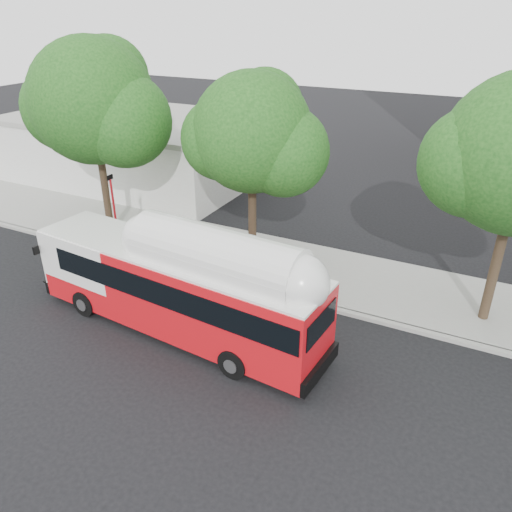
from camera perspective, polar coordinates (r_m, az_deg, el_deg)
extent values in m
plane|color=black|center=(18.46, -6.16, -9.35)|extent=(120.00, 120.00, 0.00)
cube|color=gray|center=(23.28, 2.35, -0.75)|extent=(60.00, 5.00, 0.15)
cube|color=gray|center=(21.23, -0.57, -3.66)|extent=(60.00, 0.30, 0.15)
cube|color=maroon|center=(22.58, -7.37, -1.89)|extent=(10.00, 0.32, 0.16)
cylinder|color=#2D2116|center=(26.11, -16.98, 8.27)|extent=(0.36, 0.36, 6.08)
sphere|color=#154413|center=(25.23, -18.17, 16.45)|extent=(5.80, 5.80, 5.80)
sphere|color=#154413|center=(24.45, -14.78, 14.75)|extent=(4.35, 4.35, 4.35)
cylinder|color=#2D2116|center=(22.16, -0.43, 5.32)|extent=(0.36, 0.36, 5.44)
sphere|color=#154413|center=(21.15, -0.46, 13.92)|extent=(5.00, 5.00, 5.00)
sphere|color=#154413|center=(20.92, 3.23, 11.82)|extent=(3.75, 3.75, 3.75)
cylinder|color=#2D2116|center=(19.85, 25.97, 0.28)|extent=(0.36, 0.36, 5.76)
cube|color=silver|center=(35.68, -13.61, 11.76)|extent=(16.00, 10.00, 4.00)
cube|color=gray|center=(35.22, -13.98, 15.05)|extent=(16.20, 10.20, 0.30)
cube|color=red|center=(18.14, -9.15, -3.82)|extent=(11.53, 3.45, 2.75)
cube|color=black|center=(17.58, -8.10, -2.65)|extent=(10.41, 3.41, 0.90)
cube|color=white|center=(17.47, -9.49, 0.16)|extent=(11.53, 3.38, 0.09)
cube|color=white|center=(16.28, -4.46, -0.63)|extent=(6.20, 2.42, 0.52)
cube|color=black|center=(22.85, -20.94, -2.10)|extent=(0.90, 1.76, 0.06)
imported|color=navy|center=(22.64, -21.13, -1.09)|extent=(0.71, 1.67, 0.85)
cylinder|color=red|center=(24.87, -15.80, 4.48)|extent=(0.11, 0.11, 3.61)
cube|color=black|center=(24.24, -16.36, 8.62)|extent=(0.05, 0.36, 0.23)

